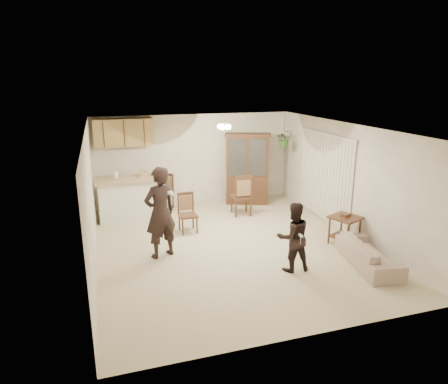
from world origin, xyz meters
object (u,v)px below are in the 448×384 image
object	(u,v)px
side_table	(344,230)
chair_bar	(188,221)
sofa	(369,248)
chair_hutch_right	(241,203)
chair_hutch_left	(164,199)
child	(293,236)
china_hutch	(247,169)
adult	(160,214)

from	to	relation	value
side_table	chair_bar	bearing A→B (deg)	151.24
sofa	chair_bar	world-z (taller)	chair_bar
chair_hutch_right	chair_bar	bearing A→B (deg)	29.82
sofa	chair_hutch_right	world-z (taller)	chair_hutch_right
sofa	chair_hutch_left	distance (m)	5.54
sofa	child	world-z (taller)	child
child	china_hutch	bearing A→B (deg)	-96.66
sofa	chair_hutch_left	size ratio (longest dim) A/B	1.95
chair_bar	chair_hutch_right	size ratio (longest dim) A/B	0.83
china_hutch	side_table	xyz separation A→B (m)	(0.96, -3.38, -0.66)
china_hutch	chair_hutch_right	distance (m)	1.24
child	china_hutch	xyz separation A→B (m)	(0.65, 4.15, 0.30)
side_table	chair_hutch_left	distance (m)	4.83
side_table	chair_hutch_left	size ratio (longest dim) A/B	0.77
china_hutch	chair_hutch_right	xyz separation A→B (m)	(-0.51, -0.92, -0.67)
child	sofa	bearing A→B (deg)	172.05
chair_hutch_left	side_table	bearing A→B (deg)	-3.58
china_hutch	chair_bar	bearing A→B (deg)	-119.88
adult	chair_bar	world-z (taller)	adult
adult	china_hutch	world-z (taller)	china_hutch
china_hutch	chair_bar	distance (m)	2.79
side_table	chair_hutch_right	world-z (taller)	chair_hutch_right
china_hutch	chair_hutch_left	size ratio (longest dim) A/B	2.06
adult	chair_hutch_right	xyz separation A→B (m)	(2.36, 1.92, -0.59)
adult	child	distance (m)	2.59
sofa	side_table	xyz separation A→B (m)	(0.14, 1.03, -0.04)
adult	chair_bar	bearing A→B (deg)	-146.38
sofa	child	distance (m)	1.53
china_hutch	chair_hutch_left	bearing A→B (deg)	-162.42
china_hutch	side_table	world-z (taller)	china_hutch
sofa	side_table	world-z (taller)	sofa
china_hutch	side_table	size ratio (longest dim) A/B	2.67
chair_bar	chair_hutch_right	distance (m)	1.77
child	chair_bar	xyz separation A→B (m)	(-1.44, 2.44, -0.42)
child	side_table	size ratio (longest dim) A/B	1.82
sofa	adult	size ratio (longest dim) A/B	1.04
chair_bar	sofa	bearing A→B (deg)	-45.01
child	chair_hutch_left	size ratio (longest dim) A/B	1.40
child	china_hutch	size ratio (longest dim) A/B	0.68
child	chair_hutch_left	world-z (taller)	child
adult	chair_hutch_left	bearing A→B (deg)	-121.66
adult	side_table	size ratio (longest dim) A/B	2.42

